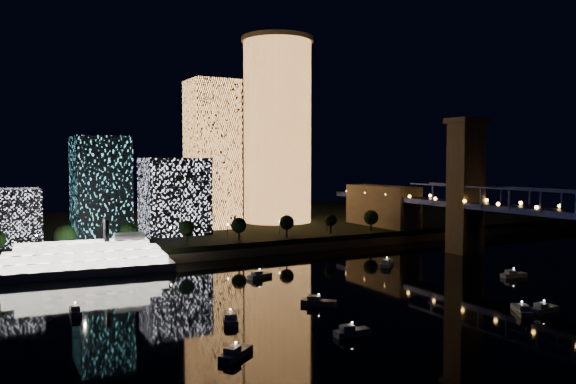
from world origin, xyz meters
The scene contains 10 objects.
ground centered at (0.00, 0.00, 0.00)m, with size 520.00×520.00×0.00m, color black.
far_bank centered at (0.00, 160.00, 2.50)m, with size 420.00×160.00×5.00m, color black.
seawall centered at (0.00, 82.00, 1.50)m, with size 420.00×6.00×3.00m, color #6B5E4C.
tower_cylindrical centered at (30.72, 136.77, 48.72)m, with size 34.00×34.00×87.18m.
tower_rectangular centered at (-4.77, 129.78, 37.01)m, with size 20.12×20.12×64.01m, color #FFA351.
midrise_blocks centered at (-61.56, 119.94, 20.56)m, with size 102.17×39.07×38.23m.
riverboat centered at (-68.94, 74.37, 4.40)m, with size 57.85×17.10×17.17m.
motorboats centered at (-6.78, 6.65, 0.81)m, with size 124.85×73.87×2.78m.
esplanade_trees centered at (-38.68, 88.00, 10.47)m, with size 166.22×6.87×8.93m.
street_lamps centered at (-34.00, 94.00, 9.02)m, with size 132.70×0.70×5.65m.
Camera 1 is at (-90.45, -102.34, 34.43)m, focal length 35.00 mm.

